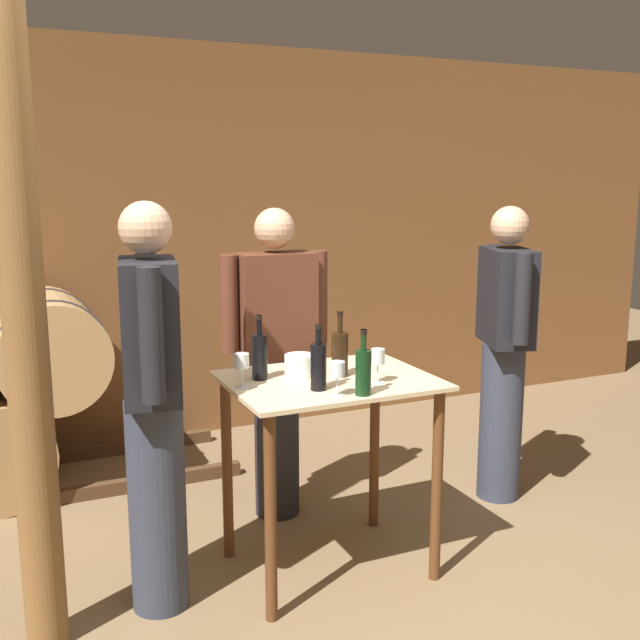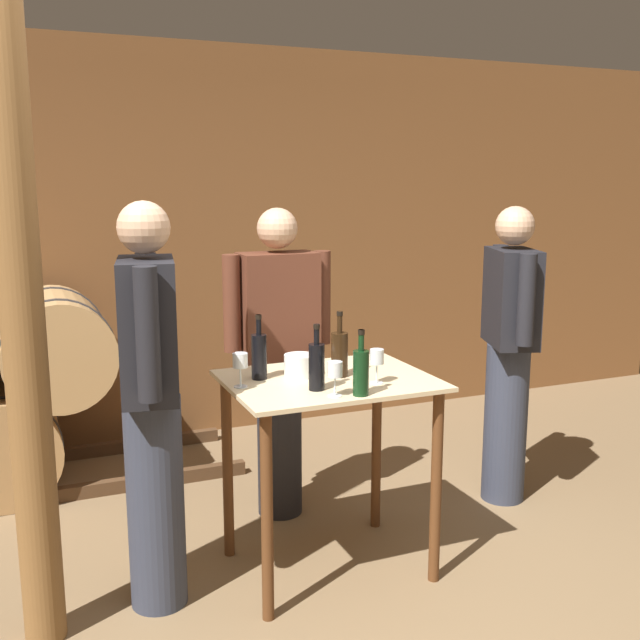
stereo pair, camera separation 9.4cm
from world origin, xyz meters
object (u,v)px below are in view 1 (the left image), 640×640
Objects in this scene: wine_bottle_far_left at (260,355)px; wine_bottle_left at (318,365)px; wine_glass_near_left at (242,362)px; ice_bucket at (300,366)px; wooden_post at (23,306)px; wine_bottle_center at (363,370)px; person_visitor_with_scarf at (276,357)px; wine_bottle_right at (340,353)px; person_visitor_bearded at (504,348)px; wine_glass_near_right at (378,358)px; person_host at (153,401)px; wine_glass_near_center at (337,371)px.

wine_bottle_left is (0.17, -0.26, -0.00)m from wine_bottle_far_left.
wine_bottle_left is 0.33m from wine_glass_near_left.
wine_bottle_far_left is 2.08× the size of ice_bucket.
wine_bottle_center is (1.28, -0.22, -0.32)m from wooden_post.
wine_bottle_far_left is 0.18× the size of person_visitor_with_scarf.
wine_bottle_right is (0.18, 0.16, 0.00)m from wine_bottle_left.
wine_glass_near_left is 0.31m from ice_bucket.
wine_bottle_center is (0.14, -0.15, -0.00)m from wine_bottle_left.
wine_bottle_center is 0.31m from wine_bottle_right.
person_visitor_bearded is (1.17, 0.31, -0.15)m from wine_bottle_right.
wine_glass_near_right is 0.09× the size of person_host.
wine_bottle_left is at bearing -13.03° from person_host.
ice_bucket is (-0.27, 0.24, -0.06)m from wine_glass_near_right.
wine_bottle_far_left is 0.18× the size of person_visitor_bearded.
person_visitor_with_scarf is (1.25, 0.72, -0.47)m from wooden_post.
wine_bottle_center is at bearing -152.86° from person_visitor_bearded.
wine_bottle_far_left is 1.05× the size of wine_bottle_center.
wine_bottle_far_left is 0.53m from person_host.
wine_bottle_center reaches higher than ice_bucket.
wine_bottle_left is 0.82m from person_visitor_with_scarf.
person_visitor_with_scarf is (0.28, 0.54, -0.16)m from wine_bottle_far_left.
person_host reaches higher than wine_bottle_left.
person_visitor_bearded is (1.31, 0.59, -0.15)m from wine_glass_near_center.
wine_bottle_right is at bearing -21.81° from ice_bucket.
wine_glass_near_center is at bearing 165.79° from wine_bottle_center.
wine_bottle_far_left is at bearing 170.61° from ice_bucket.
ice_bucket is (-0.02, 0.35, -0.06)m from wine_glass_near_center.
person_visitor_with_scarf is (-0.03, 0.94, -0.15)m from wine_bottle_center.
wine_bottle_right is 0.19m from ice_bucket.
wine_glass_near_left is (-0.47, 0.00, 0.00)m from wine_bottle_right.
wine_bottle_center is 0.16× the size of person_host.
ice_bucket is at bearing 12.53° from wine_glass_near_left.
person_host is (-0.85, -0.01, -0.12)m from wine_bottle_right.
person_host is (-0.50, -0.11, -0.12)m from wine_bottle_far_left.
wine_bottle_center is 1.85× the size of wine_glass_near_left.
wine_bottle_center is 0.95m from person_visitor_with_scarf.
ice_bucket is (1.15, 0.15, -0.38)m from wooden_post.
person_visitor_with_scarf reaches higher than wine_bottle_center.
wine_bottle_right is 1.96× the size of wine_glass_near_right.
person_host is 2.05m from person_visitor_bearded.
wine_glass_near_left is at bearing -140.37° from wine_bottle_far_left.
person_host is (-0.67, 0.16, -0.12)m from wine_bottle_left.
wine_bottle_right is at bearing 0.58° from person_host.
wine_bottle_far_left is at bearing -172.01° from person_visitor_bearded.
wooden_post is 9.22× the size of wine_bottle_far_left.
person_host reaches higher than person_visitor_bearded.
wooden_post reaches higher than wine_bottle_right.
person_visitor_bearded is (1.63, 0.31, -0.16)m from wine_glass_near_left.
person_host is at bearing -171.03° from person_visitor_bearded.
wine_glass_near_left is 0.98× the size of wine_glass_near_right.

